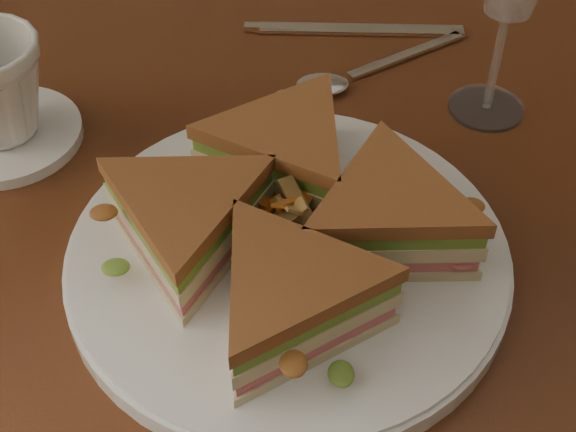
{
  "coord_description": "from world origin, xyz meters",
  "views": [
    {
      "loc": [
        -0.03,
        -0.46,
        1.18
      ],
      "look_at": [
        -0.01,
        -0.08,
        0.8
      ],
      "focal_mm": 50.0,
      "sensor_mm": 36.0,
      "label": 1
    }
  ],
  "objects": [
    {
      "name": "crisps_mound",
      "position": [
        -0.01,
        -0.08,
        0.79
      ],
      "size": [
        0.09,
        0.09,
        0.05
      ],
      "primitive_type": null,
      "color": "#B65C17",
      "rests_on": "plate"
    },
    {
      "name": "plate",
      "position": [
        -0.01,
        -0.08,
        0.76
      ],
      "size": [
        0.31,
        0.31,
        0.02
      ],
      "primitive_type": "cylinder",
      "color": "white",
      "rests_on": "table"
    },
    {
      "name": "knife",
      "position": [
        0.06,
        0.22,
        0.75
      ],
      "size": [
        0.22,
        0.03,
        0.0
      ],
      "rotation": [
        0.0,
        0.0,
        -0.08
      ],
      "color": "silver",
      "rests_on": "table"
    },
    {
      "name": "saucer",
      "position": [
        -0.24,
        0.07,
        0.76
      ],
      "size": [
        0.13,
        0.13,
        0.01
      ],
      "primitive_type": "cylinder",
      "color": "white",
      "rests_on": "table"
    },
    {
      "name": "table",
      "position": [
        0.0,
        0.0,
        0.65
      ],
      "size": [
        1.2,
        0.8,
        0.75
      ],
      "color": "#3A1A0D",
      "rests_on": "ground"
    },
    {
      "name": "spoon",
      "position": [
        0.05,
        0.14,
        0.75
      ],
      "size": [
        0.17,
        0.1,
        0.01
      ],
      "rotation": [
        0.0,
        0.0,
        0.51
      ],
      "color": "silver",
      "rests_on": "table"
    },
    {
      "name": "sandwich_wedges",
      "position": [
        -0.01,
        -0.08,
        0.8
      ],
      "size": [
        0.28,
        0.28,
        0.06
      ],
      "color": "beige",
      "rests_on": "plate"
    }
  ]
}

